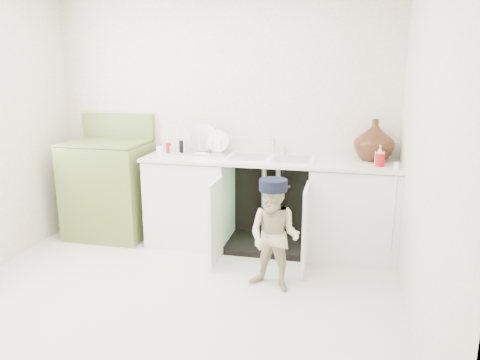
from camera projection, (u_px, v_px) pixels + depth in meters
The scene contains 5 objects.
ground at pixel (174, 298), 3.66m from camera, with size 3.50×3.50×0.00m, color #BCB5A5.
room_shell at pixel (168, 140), 3.35m from camera, with size 6.00×5.50×1.26m.
counter_run at pixel (274, 200), 4.56m from camera, with size 2.44×1.02×1.28m.
avocado_stove at pixel (109, 187), 4.90m from camera, with size 0.81×0.65×1.26m.
repair_worker at pixel (274, 235), 3.71m from camera, with size 0.51×0.75×0.91m.
Camera 1 is at (1.25, -3.12, 1.79)m, focal length 35.00 mm.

